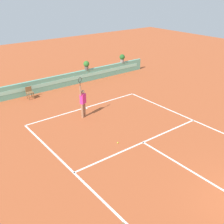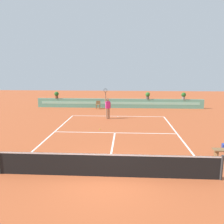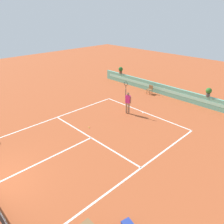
{
  "view_description": "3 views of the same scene",
  "coord_description": "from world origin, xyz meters",
  "px_view_note": "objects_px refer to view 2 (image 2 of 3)",
  "views": [
    {
      "loc": [
        -8.66,
        -2.2,
        7.39
      ],
      "look_at": [
        -0.33,
        8.6,
        1.0
      ],
      "focal_mm": 43.93,
      "sensor_mm": 36.0,
      "label": 1
    },
    {
      "loc": [
        0.71,
        -8.58,
        4.24
      ],
      "look_at": [
        -0.33,
        8.6,
        1.0
      ],
      "focal_mm": 37.25,
      "sensor_mm": 36.0,
      "label": 2
    },
    {
      "loc": [
        9.41,
        -0.92,
        7.46
      ],
      "look_at": [
        -0.33,
        8.6,
        1.0
      ],
      "focal_mm": 34.58,
      "sensor_mm": 36.0,
      "label": 3
    }
  ],
  "objects_px": {
    "tennis_ball_near_baseline": "(100,129)",
    "potted_plant_right": "(148,95)",
    "tennis_player": "(108,107)",
    "potted_plant_far_right": "(184,95)",
    "ball_kid_chair": "(98,104)",
    "potted_plant_far_left": "(57,95)"
  },
  "relations": [
    {
      "from": "potted_plant_right",
      "to": "potted_plant_far_right",
      "type": "relative_size",
      "value": 1.0
    },
    {
      "from": "potted_plant_far_right",
      "to": "potted_plant_right",
      "type": "bearing_deg",
      "value": 180.0
    },
    {
      "from": "tennis_ball_near_baseline",
      "to": "potted_plant_right",
      "type": "height_order",
      "value": "potted_plant_right"
    },
    {
      "from": "ball_kid_chair",
      "to": "tennis_ball_near_baseline",
      "type": "relative_size",
      "value": 12.5
    },
    {
      "from": "tennis_player",
      "to": "potted_plant_far_right",
      "type": "relative_size",
      "value": 3.57
    },
    {
      "from": "tennis_player",
      "to": "potted_plant_right",
      "type": "relative_size",
      "value": 3.57
    },
    {
      "from": "tennis_ball_near_baseline",
      "to": "potted_plant_far_left",
      "type": "xyz_separation_m",
      "value": [
        -5.8,
        9.27,
        1.38
      ]
    },
    {
      "from": "potted_plant_right",
      "to": "tennis_ball_near_baseline",
      "type": "bearing_deg",
      "value": -114.03
    },
    {
      "from": "tennis_ball_near_baseline",
      "to": "potted_plant_right",
      "type": "bearing_deg",
      "value": 65.97
    },
    {
      "from": "ball_kid_chair",
      "to": "potted_plant_far_right",
      "type": "distance_m",
      "value": 9.14
    },
    {
      "from": "tennis_player",
      "to": "potted_plant_far_right",
      "type": "height_order",
      "value": "tennis_player"
    },
    {
      "from": "tennis_player",
      "to": "ball_kid_chair",
      "type": "bearing_deg",
      "value": 106.24
    },
    {
      "from": "ball_kid_chair",
      "to": "potted_plant_far_left",
      "type": "xyz_separation_m",
      "value": [
        -4.66,
        0.73,
        0.93
      ]
    },
    {
      "from": "tennis_player",
      "to": "tennis_ball_near_baseline",
      "type": "relative_size",
      "value": 38.01
    },
    {
      "from": "ball_kid_chair",
      "to": "tennis_player",
      "type": "relative_size",
      "value": 0.33
    },
    {
      "from": "tennis_ball_near_baseline",
      "to": "potted_plant_far_left",
      "type": "distance_m",
      "value": 11.02
    },
    {
      "from": "tennis_ball_near_baseline",
      "to": "potted_plant_right",
      "type": "distance_m",
      "value": 10.25
    },
    {
      "from": "tennis_player",
      "to": "potted_plant_right",
      "type": "height_order",
      "value": "tennis_player"
    },
    {
      "from": "ball_kid_chair",
      "to": "tennis_ball_near_baseline",
      "type": "xyz_separation_m",
      "value": [
        1.14,
        -8.54,
        -0.44
      ]
    },
    {
      "from": "ball_kid_chair",
      "to": "potted_plant_far_left",
      "type": "distance_m",
      "value": 4.81
    },
    {
      "from": "tennis_player",
      "to": "tennis_ball_near_baseline",
      "type": "height_order",
      "value": "tennis_player"
    },
    {
      "from": "ball_kid_chair",
      "to": "tennis_player",
      "type": "distance_m",
      "value": 5.09
    }
  ]
}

